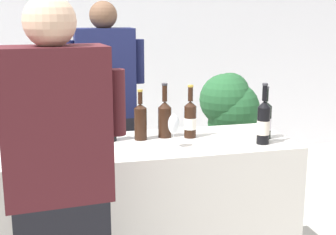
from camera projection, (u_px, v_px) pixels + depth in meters
wall_back at (94, 37)px, 5.09m from camera, size 8.00×0.10×2.80m
counter at (141, 216)px, 2.84m from camera, size 1.83×0.63×0.91m
wine_bottle_0 at (265, 120)px, 2.84m from camera, size 0.08×0.08×0.32m
wine_bottle_1 at (263, 122)px, 2.72m from camera, size 0.08×0.08×0.36m
wine_bottle_2 at (26, 139)px, 2.45m from camera, size 0.08×0.08×0.30m
wine_bottle_3 at (190, 119)px, 2.87m from camera, size 0.08×0.08×0.33m
wine_bottle_4 at (140, 121)px, 2.81m from camera, size 0.08×0.08×0.31m
wine_bottle_5 at (165, 117)px, 2.87m from camera, size 0.08×0.08×0.34m
wine_bottle_6 at (110, 122)px, 2.79m from camera, size 0.08×0.08×0.33m
wine_glass at (174, 126)px, 2.65m from camera, size 0.08×0.08×0.19m
ice_bucket at (71, 124)px, 2.76m from camera, size 0.24×0.24×0.22m
person_server at (107, 127)px, 3.38m from camera, size 0.57×0.24×1.74m
person_guest at (60, 207)px, 2.01m from camera, size 0.60×0.28×1.74m
potted_shrub at (231, 118)px, 4.01m from camera, size 0.54×0.49×1.17m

